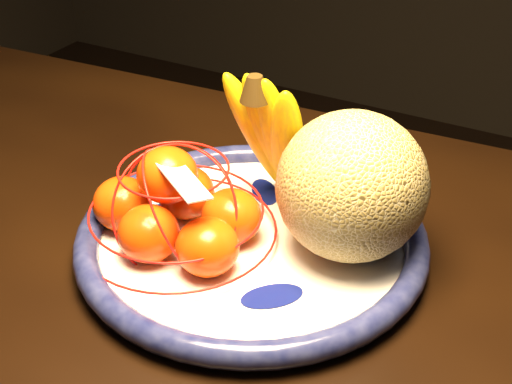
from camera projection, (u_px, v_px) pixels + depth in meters
The scene contains 6 objects.
dining_table at pixel (130, 361), 0.76m from camera, with size 1.66×1.06×0.81m.
fruit_bowl at pixel (252, 239), 0.78m from camera, with size 0.38×0.38×0.03m.
cantaloupe at pixel (352, 186), 0.72m from camera, with size 0.16×0.16×0.16m, color olive.
banana_bunch at pixel (274, 131), 0.79m from camera, with size 0.12×0.12×0.19m.
mandarin_bag at pixel (177, 211), 0.76m from camera, with size 0.27×0.27×0.14m.
price_tag at pixel (184, 181), 0.70m from camera, with size 0.07×0.03×0.00m, color white.
Camera 1 is at (0.41, -0.31, 1.28)m, focal length 50.00 mm.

